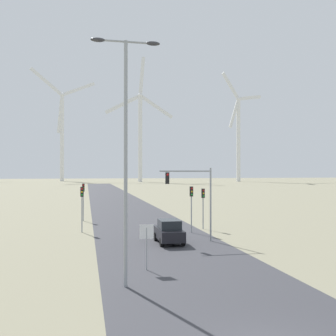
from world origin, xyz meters
TOP-DOWN VIEW (x-y plane):
  - road_surface at (0.00, 48.00)m, footprint 10.00×240.00m
  - streetlamp at (-3.80, 8.11)m, footprint 3.37×0.32m
  - stop_sign_near at (-2.32, 11.07)m, footprint 0.81×0.07m
  - traffic_light_post_near_left at (-6.04, 25.81)m, footprint 0.28×0.34m
  - traffic_light_post_near_right at (3.70, 23.56)m, footprint 0.28×0.34m
  - traffic_light_post_mid_left at (-5.98, 34.23)m, footprint 0.28×0.33m
  - traffic_light_post_mid_right at (5.41, 25.52)m, footprint 0.28×0.34m
  - traffic_light_mast_overhead at (2.62, 19.11)m, footprint 4.24×0.35m
  - car_approaching at (0.63, 18.89)m, footprint 1.89×4.14m
  - wind_turbine_left at (-19.17, 220.91)m, footprint 35.67×16.25m
  - wind_turbine_center at (22.31, 194.70)m, footprint 35.14×10.40m
  - wind_turbine_right at (76.28, 192.00)m, footprint 26.93×10.20m

SIDE VIEW (x-z plane):
  - road_surface at x=0.00m, z-range 0.00..0.01m
  - car_approaching at x=0.63m, z-range 0.00..1.83m
  - stop_sign_near at x=-2.32m, z-range 0.51..3.08m
  - traffic_light_post_mid_right at x=5.41m, z-range 0.91..4.82m
  - traffic_light_post_near_left at x=-6.04m, z-range 0.96..5.12m
  - traffic_light_post_near_right at x=3.70m, z-range 0.97..5.16m
  - traffic_light_post_mid_left at x=-5.98m, z-range 0.97..5.18m
  - traffic_light_mast_overhead at x=2.62m, z-range 1.23..7.08m
  - streetlamp at x=-3.80m, z-range 1.34..13.32m
  - wind_turbine_right at x=76.28m, z-range -1.84..57.19m
  - wind_turbine_center at x=22.31m, z-range -4.71..61.47m
  - wind_turbine_left at x=-19.17m, z-range -0.83..61.95m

